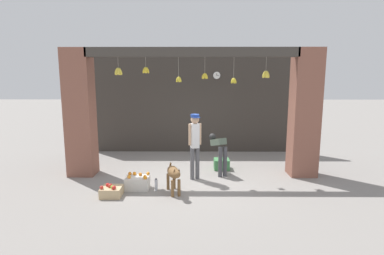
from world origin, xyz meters
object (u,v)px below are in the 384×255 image
dog (174,174)px  wall_clock (217,75)px  fruit_crate_apples (111,191)px  fruit_crate_oranges (138,182)px  produce_box_green (222,164)px  water_bottle (156,185)px  shopkeeper (195,141)px  worker_stooping (219,149)px

dog → wall_clock: 4.75m
fruit_crate_apples → wall_clock: bearing=57.7°
fruit_crate_oranges → fruit_crate_apples: size_ratio=1.21×
produce_box_green → wall_clock: (-0.02, 2.10, 2.58)m
fruit_crate_apples → water_bottle: bearing=21.1°
dog → water_bottle: dog is taller
fruit_crate_apples → produce_box_green: 3.37m
shopkeeper → fruit_crate_oranges: 1.78m
dog → fruit_crate_oranges: size_ratio=1.61×
worker_stooping → fruit_crate_oranges: bearing=-172.1°
fruit_crate_apples → produce_box_green: bearing=38.0°
water_bottle → wall_clock: size_ratio=1.11×
fruit_crate_apples → produce_box_green: produce_box_green is taller
fruit_crate_apples → produce_box_green: (2.66, 2.08, 0.03)m
wall_clock → dog: bearing=-107.4°
fruit_crate_apples → worker_stooping: bearing=32.4°
worker_stooping → wall_clock: wall_clock is taller
water_bottle → wall_clock: bearing=66.2°
dog → shopkeeper: 1.24m
fruit_crate_oranges → water_bottle: bearing=-10.4°
dog → water_bottle: (-0.43, 0.18, -0.33)m
produce_box_green → water_bottle: (-1.70, -1.71, -0.01)m
shopkeeper → fruit_crate_apples: shopkeeper is taller
dog → fruit_crate_apples: 1.44m
water_bottle → produce_box_green: bearing=45.2°
fruit_crate_oranges → wall_clock: (2.13, 3.72, 2.57)m
shopkeeper → water_bottle: bearing=25.0°
dog → fruit_crate_apples: (-1.39, -0.19, -0.34)m
dog → shopkeeper: shopkeeper is taller
fruit_crate_oranges → wall_clock: wall_clock is taller
wall_clock → fruit_crate_apples: bearing=-122.3°
produce_box_green → fruit_crate_oranges: bearing=-143.0°
fruit_crate_oranges → fruit_crate_apples: fruit_crate_oranges is taller
worker_stooping → fruit_crate_apples: bearing=-169.3°
dog → wall_clock: wall_clock is taller
fruit_crate_apples → fruit_crate_oranges: bearing=42.0°
produce_box_green → water_bottle: produce_box_green is taller
fruit_crate_apples → water_bottle: size_ratio=1.56×
shopkeeper → fruit_crate_oranges: shopkeeper is taller
worker_stooping → water_bottle: worker_stooping is taller
dog → worker_stooping: bearing=123.8°
fruit_crate_oranges → shopkeeper: bearing=28.1°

